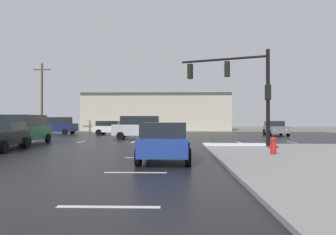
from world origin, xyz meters
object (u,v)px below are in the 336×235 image
suv_green (24,129)px  sedan_grey (275,128)px  suv_navy (56,125)px  utility_pole_distant (42,97)px  sedan_white (113,128)px  sedan_blue (165,141)px  traffic_signal_mast (242,82)px  suv_silver (140,127)px  sedan_black (0,135)px  fire_hydrant (273,146)px

suv_green → sedan_grey: suv_green is taller
suv_navy → sedan_grey: bearing=179.7°
suv_navy → utility_pole_distant: size_ratio=0.56×
suv_green → sedan_white: bearing=165.8°
sedan_white → sedan_blue: size_ratio=1.01×
suv_green → suv_navy: (-3.97, 16.07, 0.00)m
traffic_signal_mast → utility_pole_distant: (-21.11, 20.49, 0.67)m
sedan_blue → suv_silver: suv_silver is taller
suv_silver → traffic_signal_mast: bearing=127.2°
suv_green → traffic_signal_mast: bearing=80.7°
sedan_blue → sedan_black: 10.25m
traffic_signal_mast → sedan_blue: bearing=77.5°
sedan_grey → suv_navy: (-25.15, 3.08, 0.24)m
traffic_signal_mast → sedan_blue: size_ratio=1.26×
sedan_white → utility_pole_distant: bearing=159.1°
fire_hydrant → sedan_blue: 5.13m
fire_hydrant → sedan_white: sedan_white is taller
suv_green → sedan_black: size_ratio=1.04×
suv_silver → sedan_grey: bearing=-157.5°
fire_hydrant → suv_navy: (-18.86, 23.23, 0.55)m
fire_hydrant → sedan_blue: (-4.84, -1.69, 0.32)m
traffic_signal_mast → suv_navy: (-18.46, 18.29, -2.92)m
suv_green → sedan_blue: (10.06, -8.85, -0.24)m
suv_green → suv_silver: bearing=131.5°
utility_pole_distant → suv_navy: bearing=-39.7°
traffic_signal_mast → sedan_white: 19.82m
sedan_grey → suv_silver: (-13.92, -6.42, 0.24)m
suv_green → sedan_blue: bearing=48.0°
fire_hydrant → sedan_white: bearing=118.8°
fire_hydrant → utility_pole_distant: utility_pole_distant is taller
utility_pole_distant → fire_hydrant: bearing=-49.8°
fire_hydrant → utility_pole_distant: (-21.52, 25.43, 4.14)m
sedan_grey → utility_pole_distant: utility_pole_distant is taller
suv_navy → sedan_white: bearing=169.9°
sedan_white → utility_pole_distant: (-9.96, 4.40, 3.83)m
suv_navy → suv_silver: same height
suv_navy → sedan_black: (4.77, -20.53, -0.24)m
fire_hydrant → suv_green: suv_green is taller
sedan_white → sedan_black: (-2.54, -18.33, 0.00)m
suv_green → utility_pole_distant: (-6.62, 18.27, 3.59)m
sedan_black → suv_green: bearing=-176.7°
traffic_signal_mast → sedan_black: bearing=30.6°
suv_green → sedan_grey: bearing=120.9°
fire_hydrant → sedan_black: sedan_black is taller
traffic_signal_mast → fire_hydrant: 6.05m
traffic_signal_mast → sedan_black: (-13.69, -2.24, -3.15)m
sedan_grey → sedan_blue: bearing=-22.3°
fire_hydrant → sedan_white: (-11.55, 21.02, 0.32)m
sedan_grey → suv_navy: bearing=-92.3°
fire_hydrant → sedan_white: 23.99m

